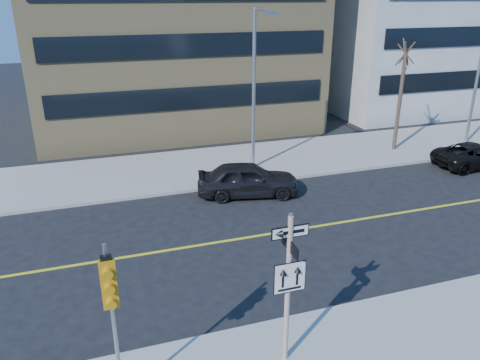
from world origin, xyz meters
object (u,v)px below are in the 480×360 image
object	(u,v)px
traffic_signal	(111,297)
parked_car_a	(248,179)
sign_pole	(288,282)
street_tree_west	(405,56)
parked_car_c	(476,155)
streetlight_a	(256,81)

from	to	relation	value
traffic_signal	parked_car_a	bearing A→B (deg)	57.85
sign_pole	street_tree_west	bearing A→B (deg)	46.74
traffic_signal	parked_car_c	size ratio (longest dim) A/B	0.86
traffic_signal	parked_car_c	world-z (taller)	traffic_signal
sign_pole	parked_car_c	distance (m)	18.73
traffic_signal	streetlight_a	bearing A→B (deg)	59.20
sign_pole	parked_car_c	xyz separation A→B (m)	(15.59, 10.23, -1.79)
streetlight_a	street_tree_west	world-z (taller)	streetlight_a
traffic_signal	parked_car_a	distance (m)	12.64
streetlight_a	traffic_signal	bearing A→B (deg)	-120.80
traffic_signal	street_tree_west	world-z (taller)	street_tree_west
traffic_signal	parked_car_a	world-z (taller)	traffic_signal
parked_car_a	parked_car_c	xyz separation A→B (m)	(12.96, -0.16, -0.14)
sign_pole	parked_car_a	xyz separation A→B (m)	(2.62, 10.39, -1.65)
sign_pole	street_tree_west	distance (m)	19.22
parked_car_c	streetlight_a	distance (m)	12.67
traffic_signal	parked_car_a	size ratio (longest dim) A/B	0.86
sign_pole	traffic_signal	xyz separation A→B (m)	(-4.00, -0.15, 0.59)
parked_car_c	street_tree_west	bearing A→B (deg)	35.89
sign_pole	parked_car_a	size ratio (longest dim) A/B	0.88
parked_car_a	streetlight_a	size ratio (longest dim) A/B	0.58
traffic_signal	street_tree_west	bearing A→B (deg)	39.39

